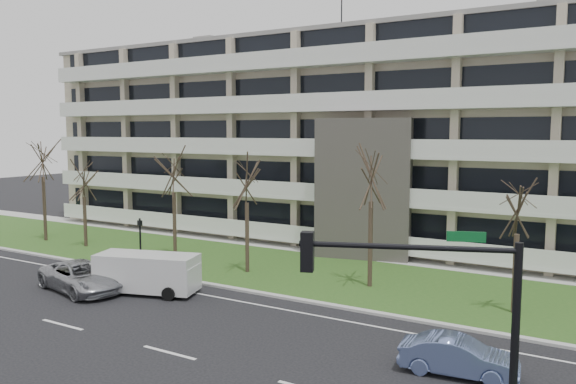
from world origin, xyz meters
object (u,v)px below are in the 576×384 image
Objects in this scene: silver_pickup at (81,277)px; blue_sedan at (458,356)px; white_van at (148,270)px; pedestrian_signal at (140,235)px; traffic_signal at (439,320)px.

silver_pickup is 1.39× the size of blue_sedan.
white_van reaches higher than blue_sedan.
pedestrian_signal reaches higher than silver_pickup.
traffic_signal is at bearing -178.28° from blue_sedan.
pedestrian_signal is (-20.58, 5.96, 1.22)m from blue_sedan.
silver_pickup is 1.86× the size of pedestrian_signal.
traffic_signal is at bearing -13.17° from pedestrian_signal.
silver_pickup is 21.25m from traffic_signal.
traffic_signal reaches higher than white_van.
traffic_signal is (20.05, -6.34, 3.08)m from silver_pickup.
blue_sedan is (19.15, -0.37, -0.11)m from silver_pickup.
white_van is at bearing -52.88° from silver_pickup.
traffic_signal reaches higher than silver_pickup.
silver_pickup is 3.58m from white_van.
silver_pickup is 0.99× the size of white_van.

